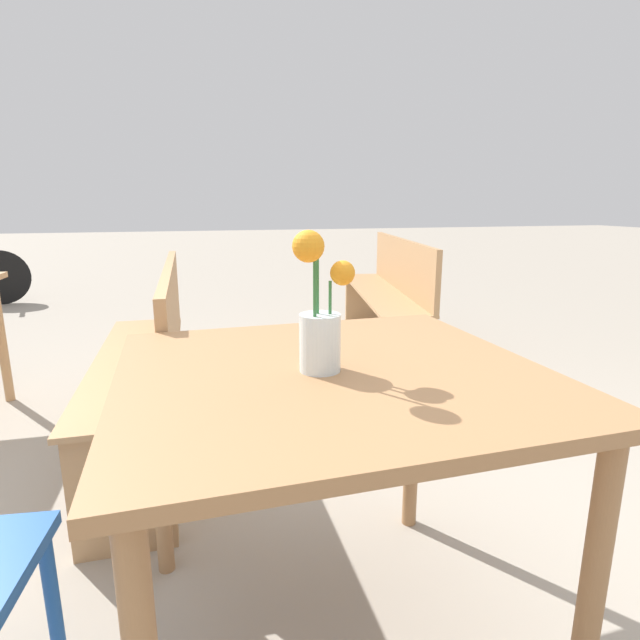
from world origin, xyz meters
The scene contains 5 objects.
ground_plane centered at (0.00, 0.00, 0.00)m, with size 40.00×40.00×0.00m, color #A39989.
table_front centered at (0.00, 0.00, 0.65)m, with size 0.97×0.92×0.75m.
flower_vase centered at (-0.03, -0.01, 0.87)m, with size 0.15×0.14×0.32m.
bench_near centered at (-0.47, 1.21, 0.46)m, with size 0.37×1.53×0.85m.
bench_middle centered at (1.24, 2.55, 0.47)m, with size 0.70×1.89×0.85m.
Camera 1 is at (-0.31, -1.04, 1.12)m, focal length 28.00 mm.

